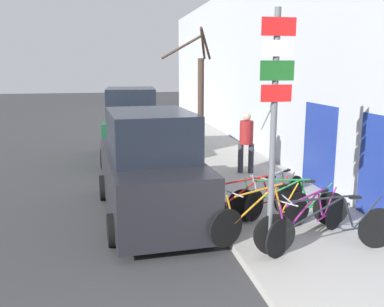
{
  "coord_description": "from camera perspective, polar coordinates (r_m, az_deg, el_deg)",
  "views": [
    {
      "loc": [
        -1.07,
        -2.17,
        3.26
      ],
      "look_at": [
        0.59,
        6.26,
        1.48
      ],
      "focal_mm": 40.0,
      "sensor_mm": 36.0,
      "label": 1
    }
  ],
  "objects": [
    {
      "name": "bicycle_5",
      "position": [
        9.41,
        11.09,
        -5.39
      ],
      "size": [
        1.86,
        1.29,
        0.9
      ],
      "rotation": [
        0.0,
        0.0,
        2.17
      ],
      "color": "black",
      "rests_on": "sidewalk_curb"
    },
    {
      "name": "bicycle_0",
      "position": [
        7.66,
        17.58,
        -9.46
      ],
      "size": [
        2.57,
        0.44,
        0.99
      ],
      "rotation": [
        0.0,
        0.0,
        1.53
      ],
      "color": "black",
      "rests_on": "sidewalk_curb"
    },
    {
      "name": "ground_plane",
      "position": [
        13.81,
        -6.37,
        -2.05
      ],
      "size": [
        80.0,
        80.0,
        0.0
      ],
      "primitive_type": "plane",
      "color": "#333335"
    },
    {
      "name": "bicycle_4",
      "position": [
        8.78,
        7.89,
        -6.45
      ],
      "size": [
        2.42,
        0.72,
        0.92
      ],
      "rotation": [
        0.0,
        0.0,
        1.82
      ],
      "color": "black",
      "rests_on": "sidewalk_curb"
    },
    {
      "name": "parked_car_1",
      "position": [
        15.01,
        -8.04,
        3.39
      ],
      "size": [
        2.18,
        4.21,
        2.51
      ],
      "rotation": [
        0.0,
        0.0,
        -0.06
      ],
      "color": "#144728",
      "rests_on": "ground"
    },
    {
      "name": "street_tree",
      "position": [
        11.36,
        1.08,
        5.66
      ],
      "size": [
        1.42,
        0.84,
        4.08
      ],
      "color": "#3D2D23",
      "rests_on": "sidewalk_curb"
    },
    {
      "name": "bicycle_1",
      "position": [
        7.95,
        15.33,
        -8.73
      ],
      "size": [
        2.11,
        1.34,
        0.92
      ],
      "rotation": [
        0.0,
        0.0,
        2.13
      ],
      "color": "black",
      "rests_on": "sidewalk_curb"
    },
    {
      "name": "building_facade",
      "position": [
        16.99,
        7.62,
        11.5
      ],
      "size": [
        0.23,
        32.0,
        6.5
      ],
      "color": "#B2B7C1",
      "rests_on": "ground"
    },
    {
      "name": "parked_car_0",
      "position": [
        9.24,
        -5.6,
        -2.22
      ],
      "size": [
        2.27,
        4.73,
        2.33
      ],
      "rotation": [
        0.0,
        0.0,
        0.06
      ],
      "color": "black",
      "rests_on": "ground"
    },
    {
      "name": "bicycle_3",
      "position": [
        8.76,
        12.52,
        -6.63
      ],
      "size": [
        2.27,
        0.8,
        0.94
      ],
      "rotation": [
        0.0,
        0.0,
        1.26
      ],
      "color": "black",
      "rests_on": "sidewalk_curb"
    },
    {
      "name": "signpost",
      "position": [
        6.83,
        10.88,
        4.22
      ],
      "size": [
        0.54,
        0.12,
        3.96
      ],
      "color": "#595B60",
      "rests_on": "sidewalk_curb"
    },
    {
      "name": "pedestrian_near",
      "position": [
        12.53,
        7.25,
        2.01
      ],
      "size": [
        0.45,
        0.39,
        1.77
      ],
      "rotation": [
        0.0,
        0.0,
        2.81
      ],
      "color": "#333338",
      "rests_on": "sidewalk_curb"
    },
    {
      "name": "sidewalk_curb",
      "position": [
        16.89,
        1.63,
        0.81
      ],
      "size": [
        3.2,
        32.0,
        0.15
      ],
      "color": "#9E9B93",
      "rests_on": "ground"
    },
    {
      "name": "bicycle_2",
      "position": [
        8.05,
        9.55,
        -8.12
      ],
      "size": [
        2.27,
        0.97,
        0.95
      ],
      "rotation": [
        0.0,
        0.0,
        1.96
      ],
      "color": "black",
      "rests_on": "sidewalk_curb"
    }
  ]
}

